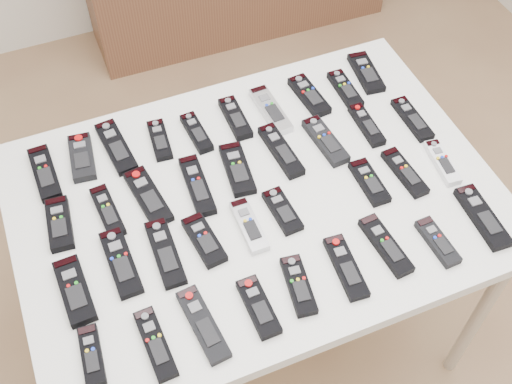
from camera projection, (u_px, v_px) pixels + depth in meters
name	position (u px, v px, depth m)	size (l,w,h in m)	color
ground	(256.00, 368.00, 2.20)	(4.00, 4.00, 0.00)	#866044
table	(256.00, 210.00, 1.72)	(1.25, 0.88, 0.78)	white
remote_0	(45.00, 173.00, 1.71)	(0.06, 0.18, 0.02)	black
remote_1	(82.00, 157.00, 1.74)	(0.06, 0.16, 0.02)	black
remote_2	(116.00, 147.00, 1.77)	(0.06, 0.20, 0.02)	black
remote_3	(160.00, 140.00, 1.79)	(0.05, 0.14, 0.02)	black
remote_4	(197.00, 133.00, 1.80)	(0.04, 0.15, 0.02)	black
remote_5	(235.00, 118.00, 1.83)	(0.05, 0.16, 0.02)	black
remote_6	(271.00, 110.00, 1.85)	(0.05, 0.19, 0.02)	#B7B7BC
remote_7	(309.00, 96.00, 1.89)	(0.05, 0.17, 0.02)	black
remote_8	(345.00, 89.00, 1.91)	(0.05, 0.16, 0.02)	black
remote_9	(366.00, 73.00, 1.95)	(0.06, 0.17, 0.02)	black
remote_10	(59.00, 224.00, 1.61)	(0.06, 0.16, 0.02)	black
remote_11	(108.00, 211.00, 1.63)	(0.05, 0.16, 0.02)	black
remote_12	(148.00, 197.00, 1.66)	(0.06, 0.19, 0.02)	black
remote_13	(197.00, 186.00, 1.68)	(0.05, 0.20, 0.02)	black
remote_14	(237.00, 169.00, 1.72)	(0.06, 0.17, 0.02)	black
remote_15	(281.00, 151.00, 1.76)	(0.05, 0.19, 0.02)	black
remote_16	(325.00, 141.00, 1.78)	(0.05, 0.18, 0.02)	black
remote_17	(367.00, 125.00, 1.82)	(0.04, 0.16, 0.02)	black
remote_18	(412.00, 119.00, 1.84)	(0.05, 0.17, 0.02)	black
remote_19	(75.00, 291.00, 1.49)	(0.06, 0.18, 0.02)	black
remote_20	(121.00, 262.00, 1.54)	(0.06, 0.19, 0.02)	black
remote_21	(165.00, 253.00, 1.56)	(0.06, 0.19, 0.02)	black
remote_22	(204.00, 240.00, 1.58)	(0.06, 0.15, 0.02)	black
remote_23	(249.00, 226.00, 1.61)	(0.05, 0.16, 0.02)	#B7B7BC
remote_24	(282.00, 211.00, 1.64)	(0.05, 0.14, 0.02)	black
remote_25	(369.00, 182.00, 1.69)	(0.05, 0.15, 0.02)	black
remote_26	(405.00, 172.00, 1.71)	(0.05, 0.17, 0.02)	black
remote_27	(442.00, 162.00, 1.73)	(0.04, 0.15, 0.02)	silver
remote_28	(92.00, 355.00, 1.40)	(0.04, 0.14, 0.02)	black
remote_29	(156.00, 344.00, 1.41)	(0.05, 0.17, 0.02)	black
remote_30	(203.00, 324.00, 1.44)	(0.05, 0.19, 0.02)	black
remote_31	(259.00, 307.00, 1.47)	(0.05, 0.15, 0.02)	black
remote_32	(298.00, 285.00, 1.50)	(0.05, 0.16, 0.02)	black
remote_33	(346.00, 267.00, 1.53)	(0.05, 0.18, 0.02)	black
remote_34	(386.00, 245.00, 1.57)	(0.05, 0.18, 0.02)	black
remote_35	(438.00, 242.00, 1.58)	(0.04, 0.14, 0.02)	black
remote_36	(483.00, 217.00, 1.62)	(0.05, 0.19, 0.02)	black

